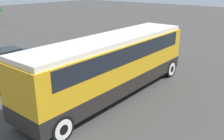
# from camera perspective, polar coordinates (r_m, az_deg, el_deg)

# --- Properties ---
(ground_plane) EXTENTS (120.00, 120.00, 0.00)m
(ground_plane) POSITION_cam_1_polar(r_m,az_deg,el_deg) (13.81, 0.00, -5.74)
(ground_plane) COLOR #423F3D
(tour_bus) EXTENTS (11.07, 2.57, 3.25)m
(tour_bus) POSITION_cam_1_polar(r_m,az_deg,el_deg) (13.18, 0.26, 2.14)
(tour_bus) COLOR black
(tour_bus) RESTS_ON ground_plane
(parked_car_near) EXTENTS (4.10, 1.83, 1.42)m
(parked_car_near) POSITION_cam_1_polar(r_m,az_deg,el_deg) (16.14, -21.28, -0.62)
(parked_car_near) COLOR #BCBCC1
(parked_car_near) RESTS_ON ground_plane
(parked_car_mid) EXTENTS (4.62, 1.83, 1.40)m
(parked_car_mid) POSITION_cam_1_polar(r_m,az_deg,el_deg) (19.41, -23.36, 2.29)
(parked_car_mid) COLOR black
(parked_car_mid) RESTS_ON ground_plane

